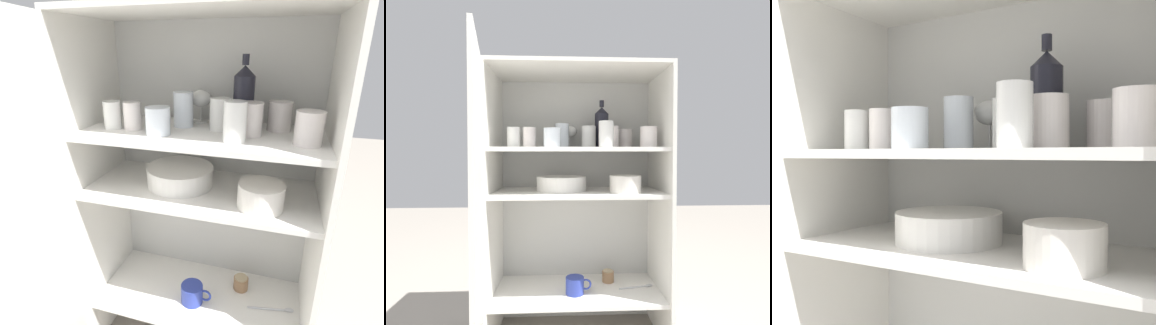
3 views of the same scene
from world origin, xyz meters
TOP-DOWN VIEW (x-y plane):
  - cupboard_back_panel at (0.00, 0.38)m, footprint 0.86×0.02m
  - cupboard_side_left at (-0.42, 0.19)m, footprint 0.02×0.41m
  - shelf_board_middle at (0.00, 0.19)m, footprint 0.82×0.37m
  - shelf_board_upper at (0.00, 0.19)m, footprint 0.82×0.37m
  - tumbler_glass_0 at (0.06, 0.22)m, footprint 0.07×0.07m
  - tumbler_glass_1 at (-0.08, 0.24)m, footprint 0.07×0.07m
  - tumbler_glass_2 at (0.26, 0.28)m, footprint 0.08×0.08m
  - tumbler_glass_3 at (-0.24, 0.15)m, footprint 0.06×0.06m
  - tumbler_glass_4 at (-0.13, 0.11)m, footprint 0.08×0.08m
  - tumbler_glass_5 at (0.34, 0.13)m, footprint 0.08×0.08m
  - tumbler_glass_6 at (0.17, 0.18)m, footprint 0.08×0.08m
  - tumbler_glass_7 at (0.13, 0.10)m, footprint 0.07×0.07m
  - tumbler_glass_8 at (-0.31, 0.14)m, footprint 0.06×0.06m
  - wine_glass_0 at (-0.04, 0.32)m, footprint 0.08×0.08m
  - wine_bottle at (0.13, 0.27)m, footprint 0.07×0.07m
  - plate_stack_white at (-0.08, 0.20)m, footprint 0.25×0.25m
  - mixing_bowl_large at (0.23, 0.10)m, footprint 0.15×0.15m

SIDE VIEW (x-z plane):
  - cupboard_back_panel at x=0.00m, z-range 0.00..1.33m
  - cupboard_side_left at x=-0.42m, z-range 0.00..1.33m
  - shelf_board_middle at x=0.00m, z-range 0.72..0.74m
  - plate_stack_white at x=-0.08m, z-range 0.74..0.81m
  - mixing_bowl_large at x=0.23m, z-range 0.74..0.83m
  - shelf_board_upper at x=0.00m, z-range 0.94..0.96m
  - tumbler_glass_4 at x=-0.13m, z-range 0.96..1.05m
  - tumbler_glass_3 at x=-0.24m, z-range 0.96..1.05m
  - tumbler_glass_8 at x=-0.31m, z-range 0.96..1.05m
  - tumbler_glass_2 at x=0.26m, z-range 0.96..1.06m
  - tumbler_glass_5 at x=0.34m, z-range 0.96..1.06m
  - tumbler_glass_6 at x=0.17m, z-range 0.96..1.07m
  - tumbler_glass_0 at x=0.06m, z-range 0.96..1.07m
  - tumbler_glass_7 at x=0.13m, z-range 0.96..1.08m
  - tumbler_glass_1 at x=-0.08m, z-range 0.96..1.08m
  - wine_glass_0 at x=-0.04m, z-range 0.98..1.11m
  - wine_bottle at x=0.13m, z-range 0.94..1.19m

